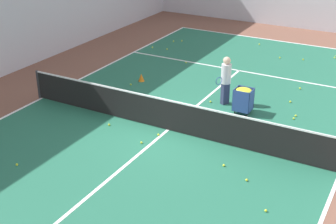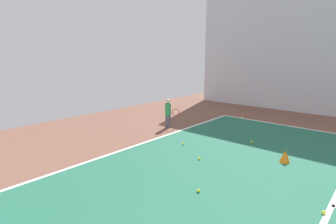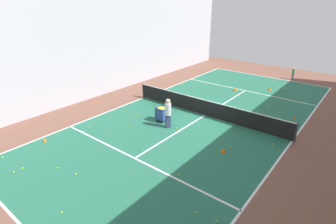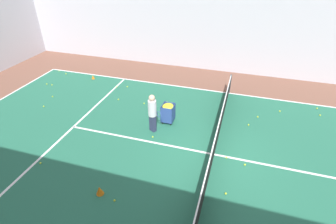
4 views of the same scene
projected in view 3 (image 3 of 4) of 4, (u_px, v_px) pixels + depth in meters
The scene contains 53 objects.
ground_plane at pixel (205, 115), 16.82m from camera, with size 32.94×32.94×0.00m, color brown.
court_playing_area at pixel (205, 115), 16.82m from camera, with size 10.66×22.94×0.00m.
line_baseline_near at pixel (267, 77), 25.04m from camera, with size 10.66×0.10×0.00m, color white.
line_sideline_left at pixel (292, 141), 13.77m from camera, with size 0.10×22.94×0.00m, color white.
line_sideline_right at pixel (144, 97), 19.87m from camera, with size 0.10×22.94×0.00m, color white.
line_service_near at pixel (245, 91), 21.34m from camera, with size 10.66×0.10×0.00m, color white.
line_service_far at pixel (135, 158), 12.29m from camera, with size 10.66×0.10×0.00m, color white.
line_centre_service at pixel (205, 115), 16.82m from camera, with size 0.10×12.62×0.00m, color white.
hall_enclosure_right at pixel (114, 44), 20.18m from camera, with size 0.15×29.24×7.29m.
tennis_net at pixel (205, 107), 16.60m from camera, with size 10.96×0.10×1.06m.
player_near_baseline at pixel (293, 73), 24.05m from camera, with size 0.35×0.53×1.11m.
coach_at_net at pixel (168, 111), 14.86m from camera, with size 0.48×0.71×1.77m.
ball_cart at pixel (162, 111), 15.80m from camera, with size 0.60×0.54×0.91m.
training_cone_0 at pixel (294, 118), 16.21m from camera, with size 0.17×0.17×0.23m, color orange.
training_cone_1 at pixel (45, 140), 13.66m from camera, with size 0.19×0.19×0.25m, color orange.
training_cone_2 at pixel (223, 150), 12.70m from camera, with size 0.25×0.25×0.31m, color orange.
training_cone_3 at pixel (235, 89), 21.31m from camera, with size 0.27×0.27×0.33m, color orange.
training_cone_4 at pixel (270, 88), 21.35m from camera, with size 0.26×0.26×0.33m, color orange.
tennis_ball_0 at pixel (138, 115), 16.77m from camera, with size 0.07×0.07×0.07m, color yellow.
tennis_ball_1 at pixel (176, 128), 15.09m from camera, with size 0.07×0.07×0.07m, color yellow.
tennis_ball_2 at pixel (179, 97), 19.79m from camera, with size 0.07×0.07×0.07m, color yellow.
tennis_ball_3 at pixel (220, 71), 27.06m from camera, with size 0.07×0.07×0.07m, color yellow.
tennis_ball_4 at pixel (62, 212), 9.14m from camera, with size 0.07×0.07×0.07m, color yellow.
tennis_ball_6 at pixel (236, 119), 16.23m from camera, with size 0.07×0.07×0.07m, color yellow.
tennis_ball_7 at pixel (286, 88), 21.81m from camera, with size 0.07×0.07×0.07m, color yellow.
tennis_ball_8 at pixel (273, 81), 23.78m from camera, with size 0.07×0.07×0.07m, color yellow.
tennis_ball_9 at pixel (76, 174), 11.13m from camera, with size 0.07×0.07×0.07m, color yellow.
tennis_ball_10 at pixel (241, 89), 21.60m from camera, with size 0.07×0.07×0.07m, color yellow.
tennis_ball_11 at pixel (135, 116), 16.59m from camera, with size 0.07×0.07×0.07m, color yellow.
tennis_ball_12 at pixel (216, 221), 8.78m from camera, with size 0.07×0.07×0.07m, color yellow.
tennis_ball_13 at pixel (183, 84), 22.77m from camera, with size 0.07×0.07×0.07m, color yellow.
tennis_ball_14 at pixel (109, 133), 14.49m from camera, with size 0.07×0.07×0.07m, color yellow.
tennis_ball_15 at pixel (262, 82), 23.41m from camera, with size 0.07×0.07×0.07m, color yellow.
tennis_ball_16 at pixel (218, 110), 17.49m from camera, with size 0.07×0.07×0.07m, color yellow.
tennis_ball_17 at pixel (179, 175), 11.06m from camera, with size 0.07×0.07×0.07m, color yellow.
tennis_ball_18 at pixel (185, 101), 19.04m from camera, with size 0.07×0.07×0.07m, color yellow.
tennis_ball_20 at pixel (58, 168), 11.53m from camera, with size 0.07×0.07×0.07m, color yellow.
tennis_ball_21 at pixel (242, 82), 23.54m from camera, with size 0.07×0.07×0.07m, color yellow.
tennis_ball_22 at pixel (3, 157), 12.30m from camera, with size 0.07×0.07×0.07m, color yellow.
tennis_ball_23 at pixel (128, 124), 15.54m from camera, with size 0.07×0.07×0.07m, color yellow.
tennis_ball_24 at pixel (23, 168), 11.52m from camera, with size 0.07×0.07×0.07m, color yellow.
tennis_ball_25 at pixel (273, 144), 13.40m from camera, with size 0.07×0.07×0.07m, color yellow.
tennis_ball_26 at pixel (14, 172), 11.26m from camera, with size 0.07×0.07×0.07m, color yellow.
tennis_ball_27 at pixel (83, 132), 14.69m from camera, with size 0.07×0.07×0.07m, color yellow.
tennis_ball_29 at pixel (178, 92), 21.01m from camera, with size 0.07×0.07×0.07m, color yellow.
tennis_ball_30 at pixel (210, 113), 17.11m from camera, with size 0.07×0.07×0.07m, color yellow.
tennis_ball_31 at pixel (189, 86), 22.42m from camera, with size 0.07×0.07×0.07m, color yellow.
tennis_ball_32 at pixel (231, 148), 13.09m from camera, with size 0.07×0.07×0.07m, color yellow.
tennis_ball_33 at pixel (331, 90), 21.34m from camera, with size 0.07×0.07×0.07m, color yellow.
tennis_ball_34 at pixel (90, 127), 15.23m from camera, with size 0.07×0.07×0.07m, color yellow.
tennis_ball_35 at pixel (267, 106), 18.11m from camera, with size 0.07×0.07×0.07m, color yellow.
tennis_ball_36 at pixel (216, 83), 23.06m from camera, with size 0.07×0.07×0.07m, color yellow.
tennis_ball_37 at pixel (196, 212), 9.14m from camera, with size 0.07×0.07×0.07m, color yellow.
Camera 3 is at (-7.72, 13.47, 6.89)m, focal length 28.00 mm.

